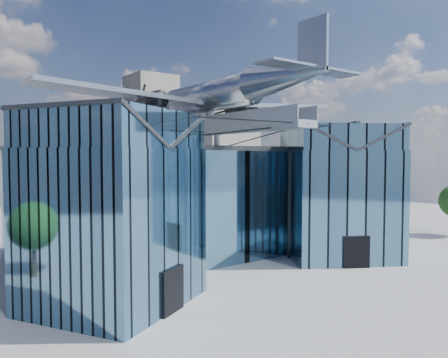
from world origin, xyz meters
TOP-DOWN VIEW (x-y plane):
  - ground_plane at (0.00, 0.00)m, footprint 120.00×120.00m
  - museum at (0.00, 5.82)m, footprint 32.88×24.50m
  - bg_towers at (1.45, 50.49)m, footprint 77.00×24.50m
  - tree_side_e at (19.03, 8.41)m, footprint 4.13×4.13m

SIDE VIEW (x-z plane):
  - ground_plane at x=0.00m, z-range 0.00..0.00m
  - tree_side_e at x=19.03m, z-range 0.99..6.59m
  - museum at x=0.00m, z-range -3.26..14.34m
  - bg_towers at x=1.45m, z-range -2.99..23.01m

